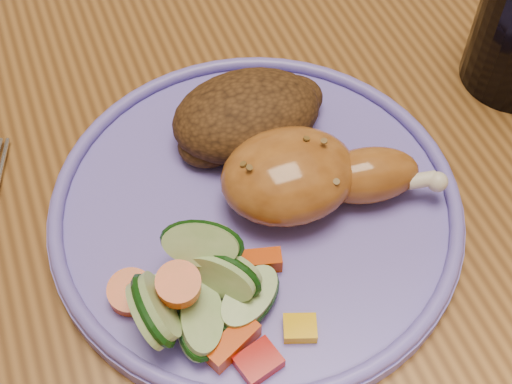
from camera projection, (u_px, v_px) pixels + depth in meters
The scene contains 6 objects.
dining_table at pixel (295, 123), 0.65m from camera, with size 0.90×1.40×0.75m.
plate at pixel (256, 210), 0.49m from camera, with size 0.28×0.28×0.01m, color #695AC0.
plate_rim at pixel (256, 201), 0.48m from camera, with size 0.28×0.28×0.01m, color #695AC0.
chicken_leg at pixel (308, 175), 0.47m from camera, with size 0.15×0.08×0.05m.
rice_pilaf at pixel (249, 115), 0.51m from camera, with size 0.12×0.08×0.05m.
vegetable_pile at pixel (200, 293), 0.43m from camera, with size 0.11×0.11×0.06m.
Camera 1 is at (-0.19, -0.39, 1.16)m, focal length 50.00 mm.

